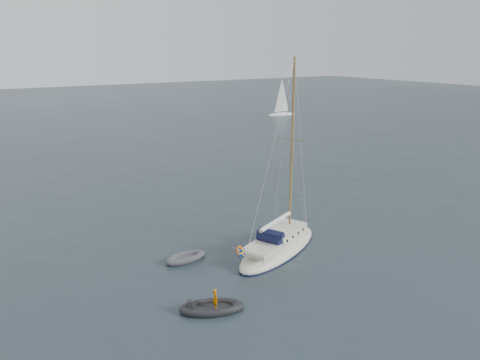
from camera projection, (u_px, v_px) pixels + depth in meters
ground at (229, 242)px, 32.62m from camera, size 300.00×300.00×0.00m
sailboat at (279, 237)px, 30.98m from camera, size 9.23×2.77×13.14m
dinghy at (185, 258)px, 29.79m from camera, size 2.81×1.27×0.40m
rib at (212, 307)px, 24.06m from camera, size 3.37×1.53×1.23m
distant_yacht_b at (282, 98)px, 93.88m from camera, size 6.21×3.31×8.23m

